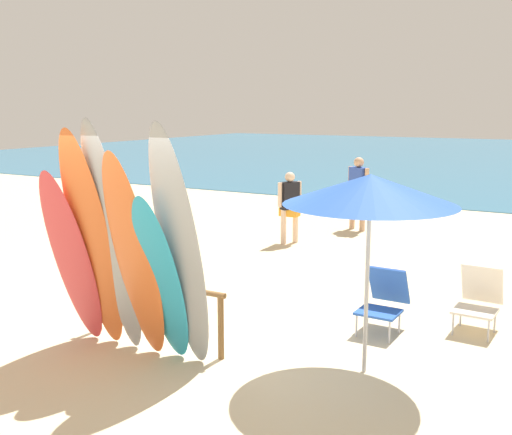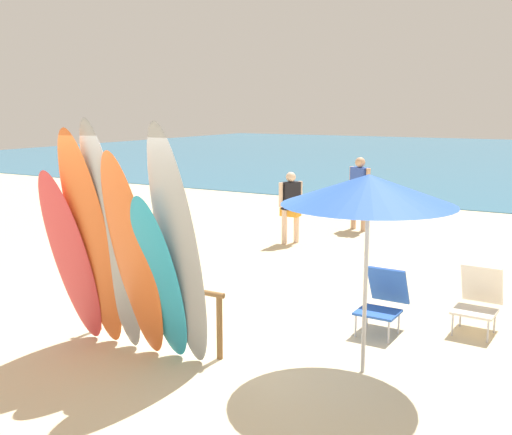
# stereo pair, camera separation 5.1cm
# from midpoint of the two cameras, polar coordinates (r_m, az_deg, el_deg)

# --- Properties ---
(ground) EXTENTS (60.00, 60.00, 0.00)m
(ground) POSITION_cam_midpoint_polar(r_m,az_deg,el_deg) (20.09, 16.62, 1.92)
(ground) COLOR beige
(ocean_water) EXTENTS (60.00, 40.00, 0.02)m
(ocean_water) POSITION_cam_midpoint_polar(r_m,az_deg,el_deg) (37.47, 22.86, 5.27)
(ocean_water) COLOR teal
(ocean_water) RESTS_ON ground
(surfboard_rack) EXTENTS (1.95, 0.07, 0.78)m
(surfboard_rack) POSITION_cam_midpoint_polar(r_m,az_deg,el_deg) (7.32, -9.34, -7.49)
(surfboard_rack) COLOR brown
(surfboard_rack) RESTS_ON ground
(surfboard_red_0) EXTENTS (0.58, 0.76, 2.13)m
(surfboard_red_0) POSITION_cam_midpoint_polar(r_m,az_deg,el_deg) (7.30, -16.80, -3.76)
(surfboard_red_0) COLOR #D13D42
(surfboard_red_0) RESTS_ON ground
(surfboard_orange_1) EXTENTS (0.60, 0.81, 2.59)m
(surfboard_orange_1) POSITION_cam_midpoint_polar(r_m,az_deg,el_deg) (7.04, -15.02, -2.26)
(surfboard_orange_1) COLOR orange
(surfboard_orange_1) RESTS_ON ground
(surfboard_grey_2) EXTENTS (0.56, 0.71, 2.70)m
(surfboard_grey_2) POSITION_cam_midpoint_polar(r_m,az_deg,el_deg) (6.87, -13.24, -2.05)
(surfboard_grey_2) COLOR #999EA3
(surfboard_grey_2) RESTS_ON ground
(surfboard_orange_3) EXTENTS (0.62, 0.74, 2.37)m
(surfboard_orange_3) POSITION_cam_midpoint_polar(r_m,az_deg,el_deg) (6.68, -11.26, -3.74)
(surfboard_orange_3) COLOR orange
(surfboard_orange_3) RESTS_ON ground
(surfboard_teal_4) EXTENTS (0.54, 0.68, 1.93)m
(surfboard_teal_4) POSITION_cam_midpoint_polar(r_m,az_deg,el_deg) (6.59, -8.83, -5.87)
(surfboard_teal_4) COLOR #289EC6
(surfboard_teal_4) RESTS_ON ground
(surfboard_grey_5) EXTENTS (0.61, 0.71, 2.67)m
(surfboard_grey_5) POSITION_cam_midpoint_polar(r_m,az_deg,el_deg) (6.33, -7.08, -3.02)
(surfboard_grey_5) COLOR #999EA3
(surfboard_grey_5) RESTS_ON ground
(beachgoer_near_rack) EXTENTS (0.39, 0.50, 1.49)m
(beachgoer_near_rack) POSITION_cam_midpoint_polar(r_m,az_deg,el_deg) (12.48, 3.39, 1.41)
(beachgoer_near_rack) COLOR beige
(beachgoer_near_rack) RESTS_ON ground
(beachgoer_midbeach) EXTENTS (0.58, 0.38, 1.68)m
(beachgoer_midbeach) POSITION_cam_midpoint_polar(r_m,az_deg,el_deg) (14.03, 9.80, 2.71)
(beachgoer_midbeach) COLOR tan
(beachgoer_midbeach) RESTS_ON ground
(beach_chair_red) EXTENTS (0.53, 0.69, 0.83)m
(beach_chair_red) POSITION_cam_midpoint_polar(r_m,az_deg,el_deg) (8.19, 20.36, -7.06)
(beach_chair_red) COLOR #B7B7BC
(beach_chair_red) RESTS_ON ground
(beach_chair_blue) EXTENTS (0.52, 0.73, 0.80)m
(beach_chair_blue) POSITION_cam_midpoint_polar(r_m,az_deg,el_deg) (7.85, 12.07, -7.43)
(beach_chair_blue) COLOR #B7B7BC
(beach_chair_blue) RESTS_ON ground
(beach_umbrella) EXTENTS (1.79, 1.79, 2.12)m
(beach_umbrella) POSITION_cam_midpoint_polar(r_m,az_deg,el_deg) (6.25, 10.78, 2.56)
(beach_umbrella) COLOR silver
(beach_umbrella) RESTS_ON ground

